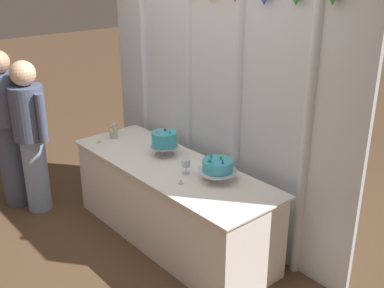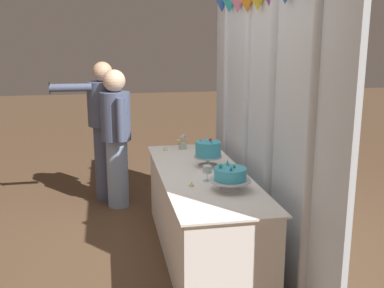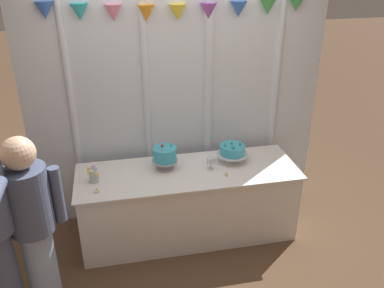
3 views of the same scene
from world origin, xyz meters
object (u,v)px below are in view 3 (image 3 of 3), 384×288
guest_man_pink_jacket (32,221)px  tealight_near_left (226,175)px  cake_display_nearleft (165,155)px  tealight_far_left (97,191)px  flower_vase (94,175)px  wine_glass (211,161)px  cake_display_nearright (232,151)px  cake_table (188,203)px

guest_man_pink_jacket → tealight_near_left: bearing=17.6°
cake_display_nearleft → tealight_far_left: size_ratio=5.08×
flower_vase → tealight_far_left: size_ratio=3.22×
wine_glass → guest_man_pink_jacket: bearing=-156.3°
cake_display_nearright → cake_display_nearleft: bearing=-178.7°
cake_table → flower_vase: 0.96m
cake_table → cake_display_nearright: (0.46, 0.11, 0.47)m
cake_display_nearleft → guest_man_pink_jacket: guest_man_pink_jacket is taller
tealight_far_left → guest_man_pink_jacket: size_ratio=0.03×
wine_glass → flower_vase: bearing=-179.2°
cake_display_nearright → tealight_far_left: cake_display_nearright is taller
tealight_far_left → tealight_near_left: size_ratio=1.27×
cake_display_nearleft → flower_vase: size_ratio=1.58×
cake_table → tealight_far_left: tealight_far_left is taller
flower_vase → tealight_far_left: flower_vase is taller
tealight_far_left → tealight_near_left: same height
wine_glass → flower_vase: (-1.08, -0.01, -0.02)m
guest_man_pink_jacket → cake_display_nearright: bearing=23.9°
cake_display_nearleft → flower_vase: cake_display_nearleft is taller
flower_vase → guest_man_pink_jacket: guest_man_pink_jacket is taller
cake_display_nearleft → cake_display_nearright: (0.67, 0.01, -0.03)m
cake_display_nearleft → tealight_near_left: (0.54, -0.25, -0.13)m
cake_display_nearright → wine_glass: 0.27m
tealight_far_left → cake_table: bearing=13.3°
tealight_near_left → guest_man_pink_jacket: 1.71m
cake_display_nearleft → wine_glass: bearing=-13.6°
cake_table → cake_display_nearleft: 0.55m
tealight_near_left → cake_display_nearright: bearing=63.4°
wine_glass → cake_table: bearing=178.0°
cake_display_nearright → tealight_far_left: 1.35m
cake_table → tealight_far_left: 0.94m
cake_display_nearright → tealight_near_left: (-0.13, -0.26, -0.10)m
cake_display_nearleft → flower_vase: bearing=-170.0°
tealight_near_left → flower_vase: bearing=173.7°
tealight_near_left → guest_man_pink_jacket: bearing=-162.4°
cake_table → wine_glass: 0.50m
cake_display_nearright → wine_glass: size_ratio=2.50×
cake_display_nearleft → tealight_near_left: cake_display_nearleft is taller
cake_table → cake_display_nearleft: (-0.20, 0.09, 0.50)m
cake_table → tealight_near_left: 0.52m
cake_table → guest_man_pink_jacket: (-1.29, -0.67, 0.47)m
flower_vase → tealight_near_left: bearing=-6.3°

